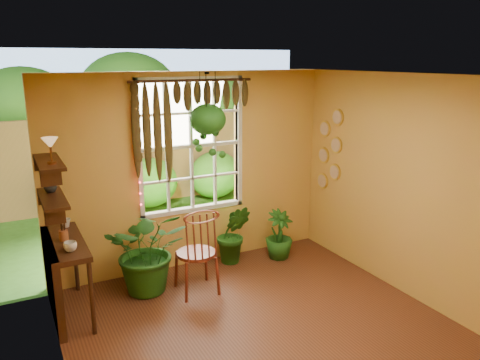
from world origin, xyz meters
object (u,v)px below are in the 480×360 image
at_px(windsor_chair, 197,264).
at_px(hanging_basket, 208,124).
at_px(potted_plant_left, 149,250).
at_px(counter_ledge, 57,271).
at_px(potted_plant_mid, 233,234).

xyz_separation_m(windsor_chair, hanging_basket, (0.43, 0.59, 1.66)).
xyz_separation_m(windsor_chair, potted_plant_left, (-0.52, 0.32, 0.18)).
bearing_deg(counter_ledge, potted_plant_left, 6.23).
height_order(counter_ledge, potted_plant_left, potted_plant_left).
bearing_deg(potted_plant_mid, windsor_chair, -143.62).
height_order(counter_ledge, windsor_chair, windsor_chair).
relative_size(potted_plant_left, hanging_basket, 0.97).
xyz_separation_m(potted_plant_mid, hanging_basket, (-0.37, -0.00, 1.60)).
xyz_separation_m(counter_ledge, windsor_chair, (1.61, -0.20, -0.18)).
distance_m(potted_plant_left, potted_plant_mid, 1.35).
height_order(potted_plant_mid, hanging_basket, hanging_basket).
bearing_deg(counter_ledge, windsor_chair, -7.03).
xyz_separation_m(potted_plant_left, hanging_basket, (0.95, 0.27, 1.48)).
height_order(windsor_chair, hanging_basket, hanging_basket).
bearing_deg(potted_plant_left, hanging_basket, 15.88).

